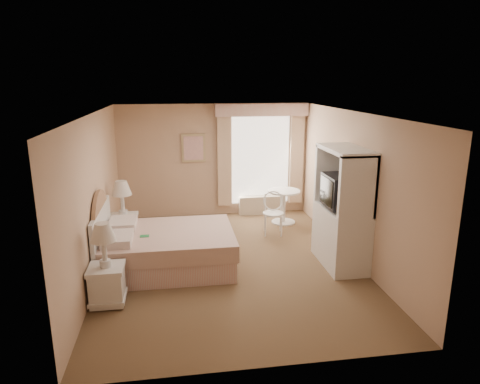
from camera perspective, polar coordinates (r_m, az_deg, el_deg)
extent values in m
cube|color=brown|center=(7.33, -1.30, -9.43)|extent=(4.20, 5.50, 0.01)
cube|color=silver|center=(6.70, -1.43, 10.46)|extent=(4.20, 5.50, 0.01)
cube|color=#D0AB8A|center=(9.58, -3.49, 4.20)|extent=(4.20, 0.01, 2.50)
cube|color=#D0AB8A|center=(4.34, 3.38, -9.07)|extent=(4.20, 0.01, 2.50)
cube|color=#D0AB8A|center=(6.97, -18.75, -0.60)|extent=(0.01, 5.50, 2.50)
cube|color=#D0AB8A|center=(7.47, 14.84, 0.69)|extent=(0.01, 5.50, 2.50)
cube|color=white|center=(9.70, 2.73, 4.34)|extent=(1.30, 0.02, 2.00)
cube|color=tan|center=(9.52, -2.12, 4.15)|extent=(0.30, 0.08, 2.05)
cube|color=tan|center=(9.85, 7.54, 4.39)|extent=(0.30, 0.08, 2.05)
cube|color=tan|center=(9.47, 2.93, 10.92)|extent=(2.05, 0.20, 0.28)
cube|color=beige|center=(9.86, 2.76, -1.71)|extent=(1.00, 0.22, 0.42)
cube|color=tan|center=(9.47, -6.22, 5.86)|extent=(0.52, 0.03, 0.62)
cube|color=beige|center=(9.45, -6.22, 5.84)|extent=(0.42, 0.02, 0.52)
cube|color=tan|center=(7.20, -9.31, -8.57)|extent=(2.02, 1.54, 0.35)
cube|color=beige|center=(7.09, -9.41, -6.29)|extent=(2.07, 1.59, 0.27)
cube|color=beige|center=(6.74, -16.02, -6.07)|extent=(0.43, 0.60, 0.13)
cube|color=beige|center=(7.42, -15.35, -4.09)|extent=(0.43, 0.60, 0.13)
cube|color=#248644|center=(6.92, -12.61, -5.75)|extent=(0.14, 0.10, 0.01)
cube|color=silver|center=(7.17, -17.89, -6.17)|extent=(0.06, 1.63, 1.06)
cylinder|color=#A07455|center=(7.14, -17.95, -5.45)|extent=(0.05, 1.44, 1.44)
cube|color=white|center=(6.27, -17.26, -11.94)|extent=(0.44, 0.44, 0.48)
cube|color=white|center=(6.15, -17.45, -9.72)|extent=(0.48, 0.48, 0.06)
cube|color=white|center=(6.34, -17.14, -13.25)|extent=(0.48, 0.48, 0.05)
cylinder|color=silver|center=(6.12, -17.50, -9.06)|extent=(0.15, 0.15, 0.10)
cylinder|color=silver|center=(6.05, -17.64, -7.41)|extent=(0.07, 0.07, 0.38)
cone|color=beige|center=(5.96, -17.84, -5.12)|extent=(0.34, 0.34, 0.25)
cube|color=white|center=(8.26, -15.15, -5.08)|extent=(0.46, 0.46, 0.50)
cube|color=white|center=(8.18, -15.28, -3.23)|extent=(0.50, 0.50, 0.06)
cube|color=white|center=(8.32, -15.07, -6.18)|extent=(0.50, 0.50, 0.05)
cylinder|color=silver|center=(8.15, -15.32, -2.69)|extent=(0.16, 0.16, 0.10)
cylinder|color=silver|center=(8.10, -15.41, -1.34)|extent=(0.07, 0.07, 0.40)
cone|color=beige|center=(8.03, -15.54, 0.52)|extent=(0.36, 0.36, 0.26)
cylinder|color=silver|center=(9.34, 5.78, -3.98)|extent=(0.51, 0.51, 0.03)
cylinder|color=silver|center=(9.23, 5.84, -1.95)|extent=(0.08, 0.08, 0.68)
cylinder|color=white|center=(9.14, 5.89, 0.11)|extent=(0.68, 0.68, 0.04)
cylinder|color=silver|center=(8.43, 3.40, -4.61)|extent=(0.03, 0.03, 0.42)
cylinder|color=silver|center=(8.45, 5.55, -4.61)|extent=(0.03, 0.03, 0.42)
cylinder|color=silver|center=(8.73, 3.33, -3.92)|extent=(0.03, 0.03, 0.42)
cylinder|color=silver|center=(8.75, 5.41, -3.93)|extent=(0.03, 0.03, 0.42)
cylinder|color=white|center=(8.52, 4.45, -2.87)|extent=(0.48, 0.48, 0.04)
torus|color=silver|center=(8.58, 4.44, -1.18)|extent=(0.41, 0.17, 0.40)
cylinder|color=silver|center=(8.61, 3.37, -1.42)|extent=(0.03, 0.03, 0.37)
cylinder|color=silver|center=(8.63, 5.48, -1.43)|extent=(0.03, 0.03, 0.37)
cube|color=white|center=(7.31, 13.24, -5.80)|extent=(0.59, 1.18, 0.97)
cube|color=white|center=(6.55, 15.50, 0.52)|extent=(0.59, 0.09, 0.97)
cube|color=white|center=(7.53, 12.14, 2.56)|extent=(0.59, 0.09, 0.97)
cube|color=white|center=(6.94, 13.94, 5.50)|extent=(0.59, 1.18, 0.06)
cube|color=white|center=(7.14, 15.74, 1.67)|extent=(0.04, 1.18, 0.97)
cube|color=black|center=(7.07, 13.45, 0.16)|extent=(0.52, 0.65, 0.52)
cube|color=black|center=(6.98, 11.48, 0.08)|extent=(0.02, 0.54, 0.43)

